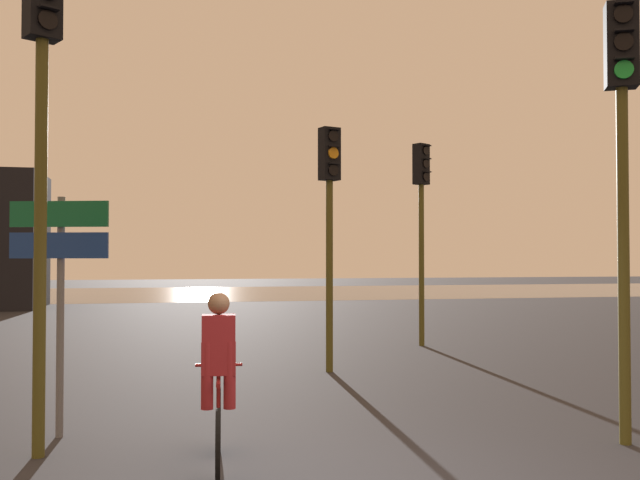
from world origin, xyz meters
TOP-DOWN VIEW (x-y plane):
  - water_strip at (0.00, 34.09)m, footprint 80.00×16.00m
  - traffic_light_near_right at (2.95, 1.30)m, footprint 0.39×0.41m
  - traffic_light_near_left at (-2.93, 2.07)m, footprint 0.40×0.42m
  - traffic_light_center at (0.99, 6.50)m, footprint 0.38×0.40m
  - traffic_light_far_right at (3.78, 9.58)m, footprint 0.40×0.42m
  - direction_sign_post at (-2.85, 2.82)m, footprint 1.06×0.35m
  - cyclist at (-1.25, 1.25)m, footprint 0.46×1.71m

SIDE VIEW (x-z plane):
  - water_strip at x=0.00m, z-range 0.00..0.01m
  - cyclist at x=-1.25m, z-range 0.01..1.63m
  - direction_sign_post at x=-2.85m, z-range 0.49..3.09m
  - traffic_light_center at x=0.99m, z-range 0.82..4.98m
  - traffic_light_far_right at x=3.78m, z-range 0.87..5.33m
  - traffic_light_near_right at x=2.95m, z-range 0.89..5.52m
  - traffic_light_near_left at x=-2.93m, z-range 0.94..5.93m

